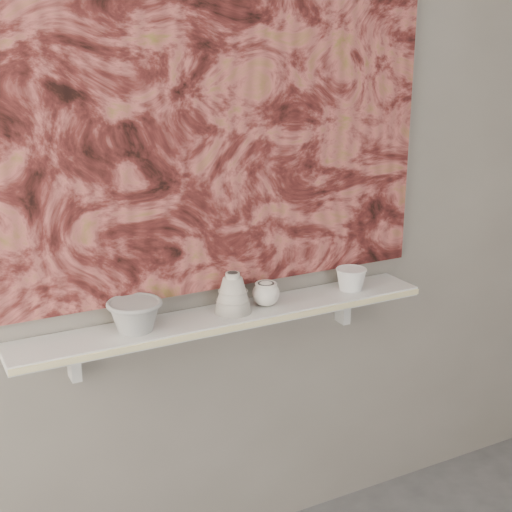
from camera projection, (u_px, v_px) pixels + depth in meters
wall_back at (214, 179)px, 2.25m from camera, size 3.60×0.00×3.60m
shelf at (229, 317)px, 2.29m from camera, size 1.40×0.18×0.03m
shelf_stripe at (242, 327)px, 2.22m from camera, size 1.40×0.01×0.02m
bracket_left at (74, 361)px, 2.15m from camera, size 0.03×0.06×0.12m
bracket_right at (343, 307)px, 2.59m from camera, size 0.03×0.06×0.12m
painting at (215, 118)px, 2.18m from camera, size 1.50×0.02×1.10m
house_motif at (337, 202)px, 2.46m from camera, size 0.09×0.00×0.08m
bowl_grey at (135, 315)px, 2.14m from camera, size 0.21×0.21×0.10m
cup_cream at (266, 294)px, 2.34m from camera, size 0.10×0.10×0.08m
bell_vessel at (233, 292)px, 2.28m from camera, size 0.13×0.13×0.13m
bowl_white at (351, 279)px, 2.49m from camera, size 0.14×0.14×0.08m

